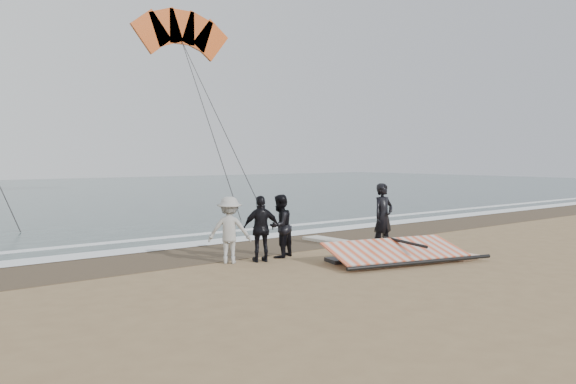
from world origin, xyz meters
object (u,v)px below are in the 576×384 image
object	(u,v)px
man_main	(383,217)
sail_rig	(390,253)
board_white	(432,251)
board_cream	(335,242)

from	to	relation	value
man_main	sail_rig	distance (m)	1.78
man_main	board_white	size ratio (longest dim) A/B	0.73
man_main	board_white	bearing A→B (deg)	-61.09
sail_rig	board_white	bearing A→B (deg)	2.78
sail_rig	man_main	bearing A→B (deg)	47.92
board_white	board_cream	world-z (taller)	board_white
man_main	sail_rig	world-z (taller)	man_main
board_white	board_cream	distance (m)	2.91
man_main	sail_rig	size ratio (longest dim) A/B	0.47
board_white	board_cream	size ratio (longest dim) A/B	1.09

